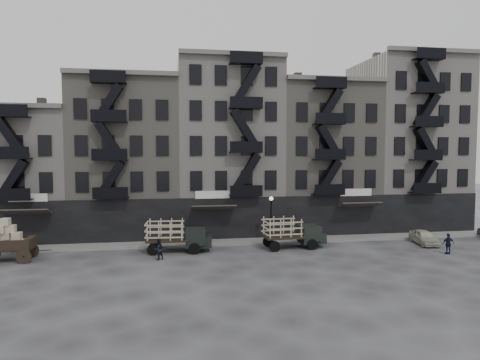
{
  "coord_description": "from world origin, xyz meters",
  "views": [
    {
      "loc": [
        -5.72,
        -34.23,
        8.4
      ],
      "look_at": [
        0.41,
        4.0,
        5.69
      ],
      "focal_mm": 32.0,
      "sensor_mm": 36.0,
      "label": 1
    }
  ],
  "objects": [
    {
      "name": "building_midwest",
      "position": [
        -10.0,
        9.83,
        7.5
      ],
      "size": [
        10.0,
        11.35,
        16.2
      ],
      "color": "gray",
      "rests_on": "ground"
    },
    {
      "name": "sidewalk",
      "position": [
        0.0,
        3.75,
        0.07
      ],
      "size": [
        55.0,
        2.5,
        0.15
      ],
      "primitive_type": "cube",
      "color": "slate",
      "rests_on": "ground"
    },
    {
      "name": "stake_truck_east",
      "position": [
        4.43,
        0.79,
        1.52
      ],
      "size": [
        5.41,
        2.46,
        2.66
      ],
      "rotation": [
        0.0,
        0.0,
        0.06
      ],
      "color": "black",
      "rests_on": "ground"
    },
    {
      "name": "policeman",
      "position": [
        16.32,
        -3.25,
        0.85
      ],
      "size": [
        1.01,
        0.44,
        1.7
      ],
      "primitive_type": "imported",
      "rotation": [
        0.0,
        0.0,
        3.11
      ],
      "color": "black",
      "rests_on": "ground"
    },
    {
      "name": "pedestrian_mid",
      "position": [
        -6.79,
        -1.38,
        0.83
      ],
      "size": [
        1.02,
        0.99,
        1.65
      ],
      "primitive_type": "imported",
      "rotation": [
        0.0,
        0.0,
        3.81
      ],
      "color": "black",
      "rests_on": "ground"
    },
    {
      "name": "horse",
      "position": [
        -18.5,
        2.26,
        0.72
      ],
      "size": [
        1.88,
        1.43,
        1.45
      ],
      "primitive_type": "imported",
      "rotation": [
        0.0,
        0.0,
        1.14
      ],
      "color": "silver",
      "rests_on": "ground"
    },
    {
      "name": "lamp_post",
      "position": [
        3.0,
        2.6,
        2.78
      ],
      "size": [
        0.36,
        0.36,
        4.28
      ],
      "color": "black",
      "rests_on": "ground"
    },
    {
      "name": "car_east",
      "position": [
        16.52,
        0.43,
        0.64
      ],
      "size": [
        2.03,
        3.95,
        1.29
      ],
      "primitive_type": "imported",
      "rotation": [
        0.0,
        0.0,
        -0.14
      ],
      "color": "#B8B6A5",
      "rests_on": "ground"
    },
    {
      "name": "stake_truck_west",
      "position": [
        -5.37,
        1.02,
        1.52
      ],
      "size": [
        5.42,
        2.48,
        2.66
      ],
      "rotation": [
        0.0,
        0.0,
        -0.06
      ],
      "color": "black",
      "rests_on": "ground"
    },
    {
      "name": "building_west",
      "position": [
        -20.0,
        9.83,
        6.0
      ],
      "size": [
        10.0,
        11.35,
        13.2
      ],
      "color": "#AFA9A1",
      "rests_on": "ground"
    },
    {
      "name": "building_east",
      "position": [
        20.0,
        9.82,
        9.0
      ],
      "size": [
        10.0,
        11.35,
        19.2
      ],
      "color": "#AFA9A1",
      "rests_on": "ground"
    },
    {
      "name": "building_mideast",
      "position": [
        10.0,
        9.83,
        7.5
      ],
      "size": [
        10.0,
        11.35,
        16.2
      ],
      "color": "gray",
      "rests_on": "ground"
    },
    {
      "name": "building_center",
      "position": [
        -0.0,
        9.82,
        8.5
      ],
      "size": [
        10.0,
        11.35,
        18.2
      ],
      "color": "#AFA9A1",
      "rests_on": "ground"
    },
    {
      "name": "ground",
      "position": [
        0.0,
        0.0,
        0.0
      ],
      "size": [
        140.0,
        140.0,
        0.0
      ],
      "primitive_type": "plane",
      "color": "#38383A",
      "rests_on": "ground"
    },
    {
      "name": "wagon",
      "position": [
        -18.11,
        0.0,
        1.86
      ],
      "size": [
        3.88,
        2.14,
        3.26
      ],
      "rotation": [
        0.0,
        0.0,
        0.02
      ],
      "color": "black",
      "rests_on": "ground"
    }
  ]
}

